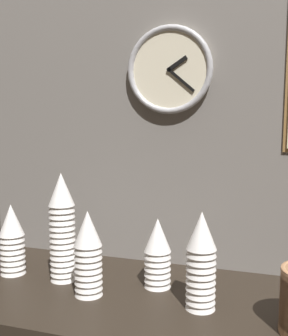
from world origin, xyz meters
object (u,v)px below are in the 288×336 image
(cup_stack_left, at_px, (62,227))
(cup_stack_center_right, at_px, (201,261))
(cup_stack_far_left, at_px, (12,239))
(cup_stack_center, at_px, (158,253))
(wall_clock, at_px, (170,70))
(cup_stack_center_left, at_px, (88,253))

(cup_stack_left, bearing_deg, cup_stack_center_right, -7.87)
(cup_stack_left, bearing_deg, cup_stack_far_left, -178.91)
(cup_stack_center, bearing_deg, wall_clock, 94.54)
(cup_stack_center, xyz_separation_m, cup_stack_center_right, (0.15, -0.10, 0.03))
(cup_stack_center_right, relative_size, cup_stack_center_left, 1.07)
(cup_stack_center_left, bearing_deg, cup_stack_far_left, 166.63)
(cup_stack_center_right, bearing_deg, cup_stack_left, 172.13)
(cup_stack_center, xyz_separation_m, cup_stack_far_left, (-0.47, -0.04, 0.01))
(cup_stack_far_left, xyz_separation_m, wall_clock, (0.46, 0.22, 0.53))
(cup_stack_far_left, height_order, wall_clock, wall_clock)
(cup_stack_center_right, distance_m, cup_stack_far_left, 0.62)
(cup_stack_center_left, height_order, cup_stack_far_left, cup_stack_center_left)
(cup_stack_center_left, relative_size, wall_clock, 0.87)
(cup_stack_left, height_order, cup_stack_center_left, cup_stack_left)
(cup_stack_center_left, relative_size, cup_stack_far_left, 1.08)
(cup_stack_left, height_order, wall_clock, wall_clock)
(cup_stack_center_right, height_order, cup_stack_far_left, cup_stack_center_right)
(cup_stack_center, bearing_deg, cup_stack_center_left, -146.29)
(cup_stack_left, distance_m, cup_stack_far_left, 0.19)
(wall_clock, bearing_deg, cup_stack_center_right, -60.24)
(cup_stack_center_left, bearing_deg, cup_stack_center, 33.71)
(cup_stack_center_left, bearing_deg, cup_stack_center_right, 2.55)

